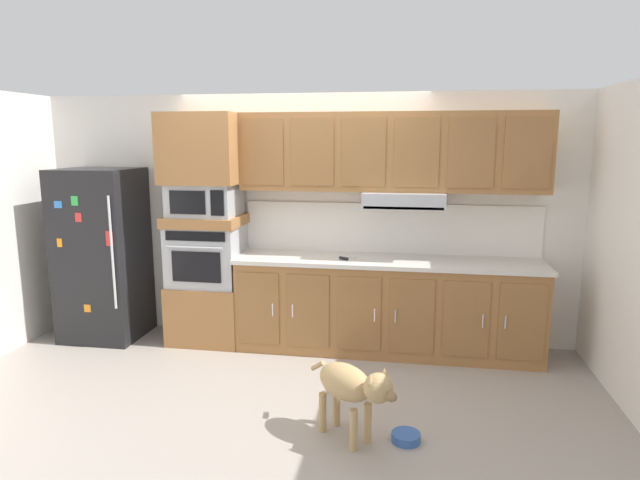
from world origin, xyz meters
The scene contains 16 objects.
ground_plane centered at (0.00, 0.00, 0.00)m, with size 9.60×9.60×0.00m, color #9E9389.
back_kitchen_wall centered at (0.00, 1.11, 1.25)m, with size 6.20×0.12×2.50m, color silver.
side_panel_right centered at (2.80, 0.00, 1.25)m, with size 0.12×7.10×2.50m, color white.
refrigerator centered at (-2.04, 0.68, 0.88)m, with size 0.76×0.73×1.76m.
oven_base_cabinet centered at (-0.93, 0.75, 0.30)m, with size 0.74×0.62×0.60m, color #996638.
built_in_oven centered at (-0.93, 0.75, 0.90)m, with size 0.70×0.62×0.60m.
appliance_mid_shelf centered at (-0.93, 0.75, 1.25)m, with size 0.74×0.62×0.10m, color #996638.
microwave centered at (-0.93, 0.75, 1.46)m, with size 0.64×0.54×0.32m.
appliance_upper_cabinet centered at (-0.93, 0.75, 1.96)m, with size 0.74×0.62×0.68m, color #996638.
lower_cabinet_run centered at (0.89, 0.75, 0.44)m, with size 2.89×0.63×0.88m.
countertop_slab centered at (0.89, 0.75, 0.90)m, with size 2.93×0.64×0.04m, color beige.
backsplash_panel centered at (0.89, 1.04, 1.17)m, with size 2.93×0.02×0.50m, color white.
upper_cabinet_with_hood centered at (0.90, 0.87, 1.90)m, with size 2.89×0.48×0.88m.
screwdriver centered at (0.48, 0.66, 0.93)m, with size 0.16×0.17×0.03m.
dog centered at (0.73, -0.94, 0.40)m, with size 0.66×0.56×0.59m.
dog_food_bowl centered at (1.11, -0.88, 0.03)m, with size 0.20×0.20×0.06m.
Camera 1 is at (1.08, -4.34, 2.05)m, focal length 30.35 mm.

